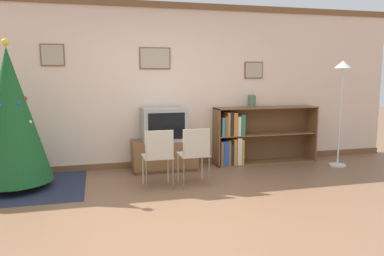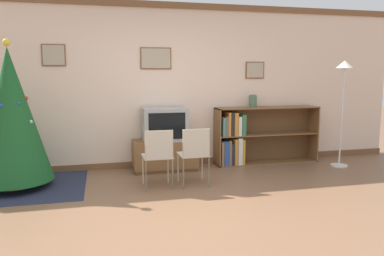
% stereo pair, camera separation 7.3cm
% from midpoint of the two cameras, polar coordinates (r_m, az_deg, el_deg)
% --- Properties ---
extents(ground_plane, '(24.00, 24.00, 0.00)m').
position_cam_midpoint_polar(ground_plane, '(4.25, 0.96, -13.22)').
color(ground_plane, brown).
extents(wall_back, '(8.65, 0.11, 2.70)m').
position_cam_midpoint_polar(wall_back, '(6.27, -4.52, 6.41)').
color(wall_back, beige).
rests_on(wall_back, ground_plane).
extents(area_rug, '(1.84, 1.56, 0.01)m').
position_cam_midpoint_polar(area_rug, '(5.73, -24.84, -8.22)').
color(area_rug, '#23283D').
rests_on(area_rug, ground_plane).
extents(christmas_tree, '(1.00, 1.00, 2.00)m').
position_cam_midpoint_polar(christmas_tree, '(5.54, -25.47, 1.74)').
color(christmas_tree, maroon).
rests_on(christmas_tree, area_rug).
extents(tv_console, '(1.03, 0.50, 0.49)m').
position_cam_midpoint_polar(tv_console, '(6.10, -3.81, -4.12)').
color(tv_console, brown).
rests_on(tv_console, ground_plane).
extents(television, '(0.70, 0.49, 0.53)m').
position_cam_midpoint_polar(television, '(6.01, -3.86, 0.60)').
color(television, '#9E9E99').
rests_on(television, tv_console).
extents(folding_chair_left, '(0.40, 0.40, 0.82)m').
position_cam_midpoint_polar(folding_chair_left, '(5.07, -4.77, -4.08)').
color(folding_chair_left, '#BCB29E').
rests_on(folding_chair_left, ground_plane).
extents(folding_chair_right, '(0.40, 0.40, 0.82)m').
position_cam_midpoint_polar(folding_chair_right, '(5.17, 0.80, -3.80)').
color(folding_chair_right, '#BCB29E').
rests_on(folding_chair_right, ground_plane).
extents(bookshelf, '(1.83, 0.36, 0.98)m').
position_cam_midpoint_polar(bookshelf, '(6.54, 8.92, -1.38)').
color(bookshelf, brown).
rests_on(bookshelf, ground_plane).
extents(vase, '(0.14, 0.14, 0.21)m').
position_cam_midpoint_polar(vase, '(6.53, 9.56, 4.10)').
color(vase, '#47664C').
rests_on(vase, bookshelf).
extents(standing_lamp, '(0.28, 0.28, 1.76)m').
position_cam_midpoint_polar(standing_lamp, '(6.68, 22.39, 5.95)').
color(standing_lamp, silver).
rests_on(standing_lamp, ground_plane).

